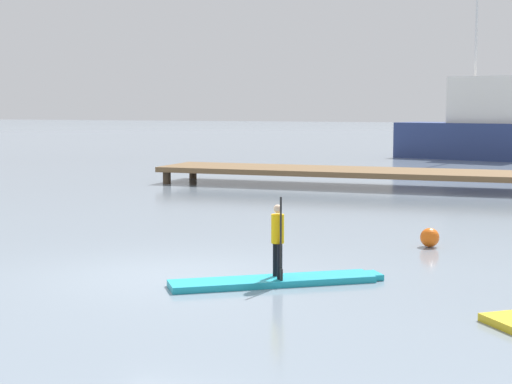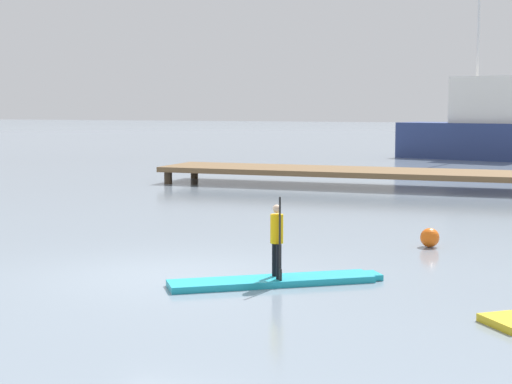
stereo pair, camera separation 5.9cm
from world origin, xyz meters
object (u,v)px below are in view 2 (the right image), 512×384
object	(u,v)px
paddleboard_near	(276,281)
mooring_buoy_far	(430,238)
paddler_child_solo	(277,237)
fishing_boat_white_large	(499,131)

from	to	relation	value
paddleboard_near	mooring_buoy_far	world-z (taller)	mooring_buoy_far
paddler_child_solo	fishing_boat_white_large	xyz separation A→B (m)	(1.47, 30.92, 0.69)
paddleboard_near	paddler_child_solo	world-z (taller)	paddler_child_solo
paddler_child_solo	mooring_buoy_far	world-z (taller)	paddler_child_solo
paddler_child_solo	paddleboard_near	bearing A→B (deg)	149.35
paddleboard_near	paddler_child_solo	xyz separation A→B (m)	(0.01, -0.01, 0.69)
fishing_boat_white_large	paddleboard_near	bearing A→B (deg)	-92.74
paddler_child_solo	fishing_boat_white_large	distance (m)	30.97
paddler_child_solo	fishing_boat_white_large	bearing A→B (deg)	87.28
paddler_child_solo	mooring_buoy_far	bearing A→B (deg)	66.95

